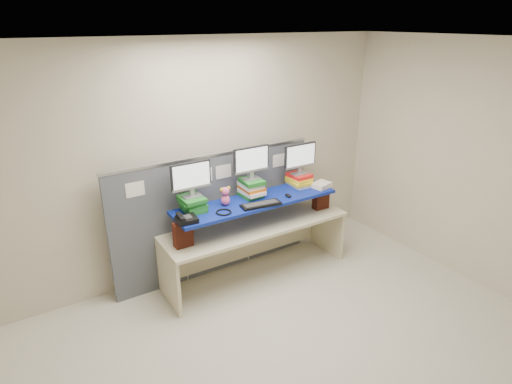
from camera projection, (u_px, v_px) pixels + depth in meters
room at (313, 222)px, 3.53m from camera, size 5.00×4.00×2.80m
cubicle_partition at (216, 214)px, 5.16m from camera, size 2.60×0.06×1.53m
desk at (256, 234)px, 5.13m from camera, size 2.30×0.70×0.70m
brick_pier_left at (183, 235)px, 4.53m from camera, size 0.20×0.11×0.27m
brick_pier_right at (321, 198)px, 5.45m from camera, size 0.20×0.11×0.27m
blue_board at (256, 201)px, 4.97m from camera, size 2.00×0.53×0.04m
book_stack_left at (193, 203)px, 4.66m from camera, size 0.26×0.30×0.16m
book_stack_center at (251, 188)px, 5.02m from camera, size 0.25×0.32×0.22m
book_stack_right at (299, 180)px, 5.38m from camera, size 0.26×0.31×0.15m
monitor_left at (191, 177)px, 4.55m from camera, size 0.45×0.13×0.39m
monitor_center at (251, 161)px, 4.90m from camera, size 0.45×0.13×0.39m
monitor_right at (300, 157)px, 5.26m from camera, size 0.45×0.13×0.39m
keyboard at (261, 204)px, 4.81m from camera, size 0.48×0.21×0.03m
mouse at (288, 195)px, 5.05m from camera, size 0.08×0.11×0.03m
desk_phone at (186, 219)px, 4.41m from camera, size 0.22×0.21×0.09m
headset at (224, 212)px, 4.63m from camera, size 0.18×0.18×0.02m
plush_toy at (225, 196)px, 4.78m from camera, size 0.13×0.10×0.22m
binder_stack at (322, 185)px, 5.34m from camera, size 0.27×0.24×0.06m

